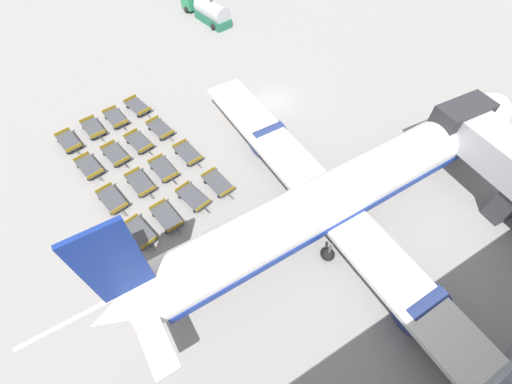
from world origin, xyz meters
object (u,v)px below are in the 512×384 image
object	(u,v)px
baggage_dolly_row_mid_b_col_b	(139,142)
baggage_dolly_row_mid_b_col_d	(193,197)
baggage_dolly_row_far_col_a	(138,107)
baggage_dolly_row_far_col_d	(218,183)
baggage_dolly_row_far_col_c	(188,153)
airplane	(339,194)
baggage_dolly_row_near_col_d	(140,233)
fuel_tanker_primary	(208,10)
baggage_dolly_row_mid_a_col_a	(93,128)
baggage_dolly_row_mid_b_col_c	(163,169)
baggage_dolly_row_near_col_c	(112,200)
baggage_dolly_row_near_col_a	(69,142)
baggage_dolly_row_near_col_b	(89,167)
baggage_dolly_row_mid_a_col_b	(115,154)
baggage_dolly_row_mid_a_col_c	(140,183)
baggage_dolly_row_far_col_b	(160,129)
baggage_dolly_row_mid_b_col_a	(116,118)
baggage_dolly_row_mid_a_col_d	(167,217)

from	to	relation	value
baggage_dolly_row_mid_b_col_b	baggage_dolly_row_mid_b_col_d	bearing A→B (deg)	11.31
baggage_dolly_row_far_col_a	baggage_dolly_row_far_col_d	bearing A→B (deg)	10.82
baggage_dolly_row_far_col_a	baggage_dolly_row_far_col_c	size ratio (longest dim) A/B	1.00
airplane	baggage_dolly_row_near_col_d	size ratio (longest dim) A/B	10.39
fuel_tanker_primary	baggage_dolly_row_mid_b_col_b	bearing A→B (deg)	-41.10
baggage_dolly_row_mid_a_col_a	baggage_dolly_row_mid_b_col_b	distance (m)	5.51
fuel_tanker_primary	baggage_dolly_row_mid_b_col_b	xyz separation A→B (m)	(19.72, -17.20, -0.89)
airplane	baggage_dolly_row_mid_b_col_c	distance (m)	16.09
fuel_tanker_primary	baggage_dolly_row_mid_b_col_d	size ratio (longest dim) A/B	2.50
baggage_dolly_row_far_col_d	baggage_dolly_row_far_col_c	bearing A→B (deg)	-170.13
baggage_dolly_row_near_col_c	baggage_dolly_row_near_col_a	bearing A→B (deg)	-169.96
airplane	baggage_dolly_row_mid_b_col_d	world-z (taller)	airplane
baggage_dolly_row_near_col_b	baggage_dolly_row_near_col_c	bearing A→B (deg)	8.74
baggage_dolly_row_near_col_a	baggage_dolly_row_near_col_b	xyz separation A→B (m)	(4.41, 0.89, 0.00)
baggage_dolly_row_mid_b_col_c	baggage_dolly_row_near_col_b	bearing A→B (deg)	-123.04
baggage_dolly_row_mid_b_col_d	baggage_dolly_row_far_col_a	xyz separation A→B (m)	(-14.33, -0.09, 0.00)
baggage_dolly_row_mid_a_col_b	baggage_dolly_row_mid_a_col_c	bearing A→B (deg)	10.66
baggage_dolly_row_near_col_a	baggage_dolly_row_mid_b_col_c	bearing A→B (deg)	39.41
baggage_dolly_row_near_col_b	baggage_dolly_row_mid_b_col_c	distance (m)	6.99
baggage_dolly_row_near_col_b	airplane	bearing A→B (deg)	46.48
airplane	baggage_dolly_row_far_col_b	size ratio (longest dim) A/B	10.39
airplane	baggage_dolly_row_mid_a_col_b	size ratio (longest dim) A/B	10.39
baggage_dolly_row_near_col_a	baggage_dolly_row_far_col_c	xyz separation A→B (m)	(7.53, 9.52, 0.00)
baggage_dolly_row_near_col_d	baggage_dolly_row_far_col_a	world-z (taller)	same
baggage_dolly_row_mid_b_col_c	baggage_dolly_row_far_col_a	distance (m)	9.98
baggage_dolly_row_mid_b_col_b	baggage_dolly_row_far_col_b	world-z (taller)	same
baggage_dolly_row_mid_a_col_c	baggage_dolly_row_near_col_b	bearing A→B (deg)	-141.37
baggage_dolly_row_mid_b_col_d	baggage_dolly_row_mid_a_col_c	bearing A→B (deg)	-138.73
baggage_dolly_row_far_col_a	baggage_dolly_row_near_col_a	bearing A→B (deg)	-77.42
baggage_dolly_row_near_col_c	baggage_dolly_row_mid_b_col_a	distance (m)	10.88
baggage_dolly_row_far_col_b	baggage_dolly_row_mid_b_col_b	bearing A→B (deg)	-73.31
airplane	baggage_dolly_row_far_col_a	world-z (taller)	airplane
fuel_tanker_primary	baggage_dolly_row_mid_b_col_b	size ratio (longest dim) A/B	2.50
baggage_dolly_row_near_col_a	baggage_dolly_row_far_col_d	distance (m)	16.09
fuel_tanker_primary	baggage_dolly_row_mid_a_col_c	size ratio (longest dim) A/B	2.50
baggage_dolly_row_mid_a_col_c	baggage_dolly_row_mid_b_col_b	distance (m)	5.34
airplane	baggage_dolly_row_mid_a_col_c	bearing A→B (deg)	-131.02
baggage_dolly_row_far_col_c	baggage_dolly_row_far_col_d	size ratio (longest dim) A/B	1.00
baggage_dolly_row_far_col_b	baggage_dolly_row_near_col_a	bearing A→B (deg)	-108.67
airplane	baggage_dolly_row_far_col_b	distance (m)	19.49
baggage_dolly_row_near_col_c	baggage_dolly_row_far_col_c	size ratio (longest dim) A/B	1.00
baggage_dolly_row_near_col_b	baggage_dolly_row_far_col_b	bearing A→B (deg)	101.39
baggage_dolly_row_near_col_d	baggage_dolly_row_far_col_d	xyz separation A→B (m)	(-1.36, 7.76, 0.00)
baggage_dolly_row_near_col_b	baggage_dolly_row_mid_b_col_c	xyz separation A→B (m)	(3.81, 5.86, 0.00)
baggage_dolly_row_mid_b_col_d	baggage_dolly_row_far_col_d	distance (m)	2.61
baggage_dolly_row_near_col_a	baggage_dolly_row_mid_b_col_d	size ratio (longest dim) A/B	1.00
baggage_dolly_row_mid_a_col_b	baggage_dolly_row_mid_b_col_d	distance (m)	9.55
baggage_dolly_row_near_col_a	baggage_dolly_row_far_col_c	distance (m)	12.14
baggage_dolly_row_mid_a_col_d	baggage_dolly_row_far_col_d	size ratio (longest dim) A/B	1.00
baggage_dolly_row_mid_a_col_c	baggage_dolly_row_far_col_d	xyz separation A→B (m)	(3.59, 6.01, 0.00)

